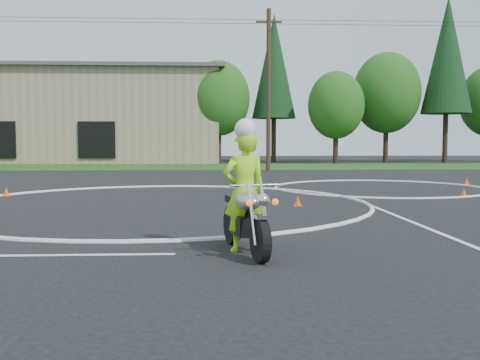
{
  "coord_description": "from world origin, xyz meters",
  "views": [
    {
      "loc": [
        1.62,
        -12.37,
        1.76
      ],
      "look_at": [
        2.08,
        -2.89,
        1.1
      ],
      "focal_mm": 40.0,
      "sensor_mm": 36.0,
      "label": 1
    }
  ],
  "objects": [
    {
      "name": "rider_primary_grp",
      "position": [
        2.11,
        -3.8,
        1.04
      ],
      "size": [
        0.8,
        0.62,
        2.15
      ],
      "rotation": [
        0.0,
        0.0,
        0.24
      ],
      "color": "#A2ED19",
      "rests_on": "ground"
    },
    {
      "name": "treeline",
      "position": [
        14.78,
        34.61,
        6.62
      ],
      "size": [
        38.2,
        8.1,
        14.52
      ],
      "color": "#382619",
      "rests_on": "ground"
    },
    {
      "name": "course_markings",
      "position": [
        2.17,
        4.35,
        0.01
      ],
      "size": [
        19.05,
        19.05,
        0.12
      ],
      "color": "silver",
      "rests_on": "ground"
    },
    {
      "name": "traffic_cones",
      "position": [
        4.52,
        4.29,
        0.14
      ],
      "size": [
        17.62,
        9.79,
        0.3
      ],
      "color": "#F84C0D",
      "rests_on": "ground"
    },
    {
      "name": "primary_motorcycle",
      "position": [
        2.12,
        -3.94,
        0.56
      ],
      "size": [
        0.83,
        2.17,
        1.16
      ],
      "rotation": [
        0.0,
        0.0,
        0.24
      ],
      "color": "black",
      "rests_on": "ground"
    },
    {
      "name": "utility_poles",
      "position": [
        5.0,
        21.0,
        5.2
      ],
      "size": [
        41.6,
        1.12,
        10.0
      ],
      "color": "#473321",
      "rests_on": "ground"
    },
    {
      "name": "grass_strip",
      "position": [
        0.0,
        27.0,
        0.01
      ],
      "size": [
        120.0,
        10.0,
        0.02
      ],
      "primitive_type": "cube",
      "color": "#1E4714",
      "rests_on": "ground"
    },
    {
      "name": "ground",
      "position": [
        0.0,
        0.0,
        0.0
      ],
      "size": [
        120.0,
        120.0,
        0.0
      ],
      "primitive_type": "plane",
      "color": "black",
      "rests_on": "ground"
    },
    {
      "name": "warehouse",
      "position": [
        -18.0,
        39.99,
        4.16
      ],
      "size": [
        41.0,
        17.0,
        8.3
      ],
      "color": "tan",
      "rests_on": "ground"
    }
  ]
}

